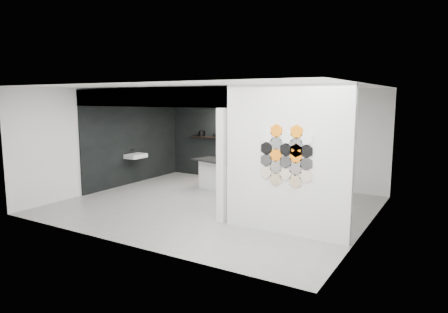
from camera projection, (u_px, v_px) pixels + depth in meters
floor at (214, 205)px, 9.58m from camera, size 7.00×6.00×0.01m
partition_panel at (286, 160)px, 7.39m from camera, size 2.45×0.15×2.80m
bay_clad_back at (229, 142)px, 12.59m from camera, size 4.40×0.04×2.35m
bay_clad_left at (134, 144)px, 12.02m from camera, size 0.04×4.00×2.35m
bulkhead at (193, 98)px, 10.71m from camera, size 4.40×4.00×0.40m
corner_column at (222, 166)px, 8.14m from camera, size 0.16×0.16×2.35m
fascia_beam at (144, 98)px, 9.08m from camera, size 4.40×0.16×0.40m
wall_basin at (136, 156)px, 11.78m from camera, size 0.40×0.60×0.12m
display_shelf at (231, 138)px, 12.43m from camera, size 3.00×0.15×0.04m
kitchen_island at (222, 175)px, 11.08m from camera, size 1.73×1.11×1.29m
stockpot at (202, 133)px, 12.96m from camera, size 0.24×0.24×0.17m
kettle at (254, 137)px, 12.00m from camera, size 0.21×0.21×0.14m
glass_bowl at (270, 138)px, 11.73m from camera, size 0.20×0.20×0.11m
glass_vase at (270, 138)px, 11.73m from camera, size 0.13×0.13×0.15m
bottle_dark at (226, 135)px, 12.49m from camera, size 0.07×0.07×0.15m
utensil_cup at (215, 135)px, 12.72m from camera, size 0.11×0.11×0.11m
hex_tile_cluster at (286, 156)px, 7.29m from camera, size 1.04×0.02×1.16m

